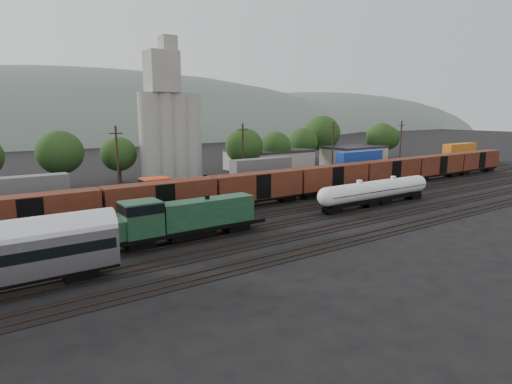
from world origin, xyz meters
TOP-DOWN VIEW (x-y plane):
  - ground at (0.00, 0.00)m, footprint 600.00×600.00m
  - tracks at (0.00, 0.00)m, footprint 180.00×33.20m
  - green_locomotive at (-13.54, -5.00)m, footprint 18.36×3.24m
  - tank_car_a at (14.73, -5.00)m, footprint 15.67×2.81m
  - tank_car_b at (22.39, -5.00)m, footprint 15.38×2.75m
  - orange_locomotive at (-5.77, 10.00)m, footprint 18.91×3.15m
  - boxcar_string at (-4.01, 5.00)m, footprint 153.60×2.90m
  - container_wall at (3.77, 15.00)m, footprint 174.24×2.60m
  - grain_silo at (3.28, 36.00)m, footprint 13.40×5.00m
  - industrial_sheds at (6.63, 35.25)m, footprint 119.38×17.26m
  - tree_band at (-3.22, 37.89)m, footprint 164.09×19.75m
  - utility_poles at (0.00, 22.00)m, footprint 122.20×0.36m
  - distant_hills at (23.92, 260.00)m, footprint 860.00×286.00m

SIDE VIEW (x-z plane):
  - distant_hills at x=23.92m, z-range -85.56..44.44m
  - ground at x=0.00m, z-range 0.00..0.00m
  - tracks at x=0.00m, z-range -0.05..0.15m
  - tank_car_b at x=22.39m, z-range 0.40..4.43m
  - tank_car_a at x=14.73m, z-range 0.40..4.51m
  - industrial_sheds at x=6.63m, z-range 0.01..5.11m
  - container_wall at x=3.77m, z-range -0.25..5.55m
  - orange_locomotive at x=-5.77m, z-range 0.32..5.05m
  - green_locomotive at x=-13.54m, z-range 0.33..5.19m
  - boxcar_string at x=-4.01m, z-range 1.02..5.22m
  - utility_poles at x=0.00m, z-range 0.21..12.21m
  - tree_band at x=-3.22m, z-range 0.42..13.55m
  - grain_silo at x=3.28m, z-range -3.24..25.76m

